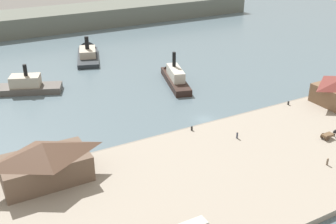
# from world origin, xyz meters

# --- Properties ---
(ground_plane) EXTENTS (320.00, 320.00, 0.00)m
(ground_plane) POSITION_xyz_m (0.00, 0.00, 0.00)
(ground_plane) COLOR slate
(quay_promenade) EXTENTS (110.00, 36.00, 1.20)m
(quay_promenade) POSITION_xyz_m (0.00, -22.00, 0.60)
(quay_promenade) COLOR #9E9384
(quay_promenade) RESTS_ON ground
(seawall_edge) EXTENTS (110.00, 0.80, 1.00)m
(seawall_edge) POSITION_xyz_m (0.00, -3.60, 0.50)
(seawall_edge) COLOR gray
(seawall_edge) RESTS_ON ground
(ferry_shed_east_terminal) EXTENTS (15.38, 9.25, 7.55)m
(ferry_shed_east_terminal) POSITION_xyz_m (-39.79, -8.97, 5.04)
(ferry_shed_east_terminal) COLOR brown
(ferry_shed_east_terminal) RESTS_ON quay_promenade
(horse_cart) EXTENTS (5.45, 1.45, 1.87)m
(horse_cart) POSITION_xyz_m (17.41, -22.48, 2.13)
(horse_cart) COLOR brown
(horse_cart) RESTS_ON quay_promenade
(pedestrian_near_cart) EXTENTS (0.38, 0.38, 1.52)m
(pedestrian_near_cart) POSITION_xyz_m (8.03, -29.80, 1.90)
(pedestrian_near_cart) COLOR #6B5B4C
(pedestrian_near_cart) RESTS_ON quay_promenade
(pedestrian_at_waters_edge) EXTENTS (0.38, 0.38, 1.52)m
(pedestrian_at_waters_edge) POSITION_xyz_m (-0.41, -13.02, 1.89)
(pedestrian_at_waters_edge) COLOR #33384C
(pedestrian_at_waters_edge) RESTS_ON quay_promenade
(mooring_post_center_east) EXTENTS (0.44, 0.44, 0.90)m
(mooring_post_center_east) POSITION_xyz_m (21.87, -5.17, 1.65)
(mooring_post_center_east) COLOR black
(mooring_post_center_east) RESTS_ON quay_promenade
(mooring_post_west) EXTENTS (0.44, 0.44, 0.90)m
(mooring_post_west) POSITION_xyz_m (-6.92, -5.19, 1.65)
(mooring_post_west) COLOR black
(mooring_post_west) RESTS_ON quay_promenade
(ferry_approaching_east) EXTENTS (21.36, 13.24, 9.88)m
(ferry_approaching_east) POSITION_xyz_m (-35.85, 39.65, 1.58)
(ferry_approaching_east) COLOR #514C47
(ferry_approaching_east) RESTS_ON ground
(ferry_mid_harbor) EXTENTS (10.67, 22.94, 10.17)m
(ferry_mid_harbor) POSITION_xyz_m (6.30, 25.85, 1.72)
(ferry_mid_harbor) COLOR black
(ferry_mid_harbor) RESTS_ON ground
(ferry_outer_harbor) EXTENTS (13.50, 23.83, 10.48)m
(ferry_outer_harbor) POSITION_xyz_m (-7.86, 62.21, 1.27)
(ferry_outer_harbor) COLOR #23282D
(ferry_outer_harbor) RESTS_ON ground
(far_headland) EXTENTS (180.00, 24.00, 8.00)m
(far_headland) POSITION_xyz_m (0.00, 110.00, 4.00)
(far_headland) COLOR #60665B
(far_headland) RESTS_ON ground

